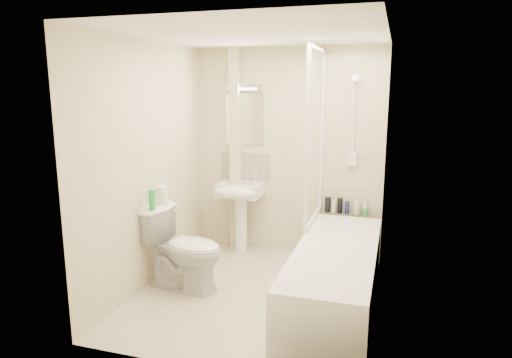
% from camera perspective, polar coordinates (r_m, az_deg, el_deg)
% --- Properties ---
extents(floor, '(2.50, 2.50, 0.00)m').
position_cam_1_polar(floor, '(4.52, -0.02, -14.20)').
color(floor, beige).
rests_on(floor, ground).
extents(wall_back, '(2.20, 0.02, 2.40)m').
position_cam_1_polar(wall_back, '(5.33, 3.96, 3.29)').
color(wall_back, beige).
rests_on(wall_back, ground).
extents(wall_left, '(0.02, 2.50, 2.40)m').
position_cam_1_polar(wall_left, '(4.58, -13.28, 1.65)').
color(wall_left, beige).
rests_on(wall_left, ground).
extents(wall_right, '(0.02, 2.50, 2.40)m').
position_cam_1_polar(wall_right, '(3.96, 15.35, 0.03)').
color(wall_right, beige).
rests_on(wall_right, ground).
extents(ceiling, '(2.20, 2.50, 0.02)m').
position_cam_1_polar(ceiling, '(4.09, -0.03, 17.67)').
color(ceiling, white).
rests_on(ceiling, wall_back).
extents(tile_back, '(0.70, 0.01, 1.75)m').
position_cam_1_polar(tile_back, '(5.18, 12.10, 5.32)').
color(tile_back, beige).
rests_on(tile_back, wall_back).
extents(tile_right, '(0.01, 2.10, 1.75)m').
position_cam_1_polar(tile_right, '(3.93, 15.35, 3.26)').
color(tile_right, beige).
rests_on(tile_right, wall_right).
extents(pipe_boxing, '(0.12, 0.12, 2.40)m').
position_cam_1_polar(pipe_boxing, '(5.45, -2.55, 3.48)').
color(pipe_boxing, beige).
rests_on(pipe_boxing, ground).
extents(splashback, '(0.60, 0.02, 0.30)m').
position_cam_1_polar(splashback, '(5.49, -1.38, 1.75)').
color(splashback, beige).
rests_on(splashback, wall_back).
extents(mirror, '(0.46, 0.01, 0.60)m').
position_cam_1_polar(mirror, '(5.42, -1.41, 7.49)').
color(mirror, white).
rests_on(mirror, wall_back).
extents(strip_light, '(0.42, 0.07, 0.07)m').
position_cam_1_polar(strip_light, '(5.39, -1.51, 11.40)').
color(strip_light, silver).
rests_on(strip_light, wall_back).
extents(bathtub, '(0.70, 2.10, 0.55)m').
position_cam_1_polar(bathtub, '(4.26, 9.88, -11.78)').
color(bathtub, white).
rests_on(bathtub, ground).
extents(shower_screen, '(0.04, 0.92, 1.80)m').
position_cam_1_polar(shower_screen, '(4.78, 7.43, 5.29)').
color(shower_screen, white).
rests_on(shower_screen, bathtub).
extents(shower_fixture, '(0.10, 0.16, 0.99)m').
position_cam_1_polar(shower_fixture, '(5.12, 12.10, 6.61)').
color(shower_fixture, white).
rests_on(shower_fixture, wall_back).
extents(pedestal_sink, '(0.50, 0.47, 0.96)m').
position_cam_1_polar(pedestal_sink, '(5.35, -2.13, -2.39)').
color(pedestal_sink, white).
rests_on(pedestal_sink, ground).
extents(bottle_black_a, '(0.07, 0.07, 0.17)m').
position_cam_1_polar(bottle_black_a, '(5.27, 8.96, -3.20)').
color(bottle_black_a, black).
rests_on(bottle_black_a, bathtub).
extents(bottle_white_a, '(0.05, 0.05, 0.14)m').
position_cam_1_polar(bottle_white_a, '(5.26, 9.70, -3.40)').
color(bottle_white_a, white).
rests_on(bottle_white_a, bathtub).
extents(bottle_black_b, '(0.06, 0.06, 0.17)m').
position_cam_1_polar(bottle_black_b, '(5.25, 10.44, -3.28)').
color(bottle_black_b, black).
rests_on(bottle_black_b, bathtub).
extents(bottle_blue, '(0.05, 0.05, 0.14)m').
position_cam_1_polar(bottle_blue, '(5.25, 11.32, -3.50)').
color(bottle_blue, navy).
rests_on(bottle_blue, bathtub).
extents(bottle_cream, '(0.07, 0.07, 0.15)m').
position_cam_1_polar(bottle_cream, '(5.24, 12.50, -3.53)').
color(bottle_cream, beige).
rests_on(bottle_cream, bathtub).
extents(bottle_white_b, '(0.05, 0.05, 0.15)m').
position_cam_1_polar(bottle_white_b, '(5.23, 13.47, -3.63)').
color(bottle_white_b, silver).
rests_on(bottle_white_b, bathtub).
extents(bottle_green, '(0.07, 0.07, 0.08)m').
position_cam_1_polar(bottle_green, '(5.24, 13.50, -3.96)').
color(bottle_green, green).
rests_on(bottle_green, bathtub).
extents(toilet, '(0.67, 0.92, 0.82)m').
position_cam_1_polar(toilet, '(4.56, -9.02, -8.55)').
color(toilet, white).
rests_on(toilet, ground).
extents(toilet_roll_lower, '(0.11, 0.11, 0.09)m').
position_cam_1_polar(toilet_roll_lower, '(4.62, -11.60, -2.47)').
color(toilet_roll_lower, white).
rests_on(toilet_roll_lower, toilet).
extents(toilet_roll_upper, '(0.11, 0.11, 0.09)m').
position_cam_1_polar(toilet_roll_upper, '(4.57, -11.73, -1.43)').
color(toilet_roll_upper, white).
rests_on(toilet_roll_upper, toilet_roll_lower).
extents(green_bottle, '(0.06, 0.06, 0.19)m').
position_cam_1_polar(green_bottle, '(4.43, -12.86, -2.49)').
color(green_bottle, green).
rests_on(green_bottle, toilet).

